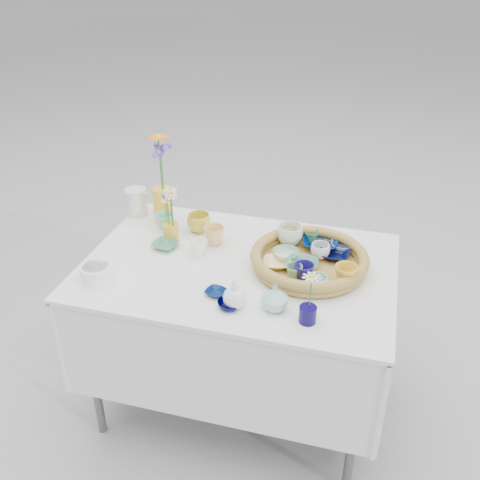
% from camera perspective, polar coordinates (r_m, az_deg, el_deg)
% --- Properties ---
extents(ground, '(80.00, 80.00, 0.00)m').
position_cam_1_polar(ground, '(2.68, -0.12, -16.59)').
color(ground, '#A3A3A3').
extents(display_table, '(1.26, 0.86, 0.77)m').
position_cam_1_polar(display_table, '(2.68, -0.12, -16.59)').
color(display_table, white).
rests_on(display_table, ground).
extents(wicker_tray, '(0.47, 0.47, 0.08)m').
position_cam_1_polar(wicker_tray, '(2.16, 7.39, -2.13)').
color(wicker_tray, brown).
rests_on(wicker_tray, display_table).
extents(tray_ceramic_0, '(0.15, 0.15, 0.04)m').
position_cam_1_polar(tray_ceramic_0, '(2.29, 8.56, -0.36)').
color(tray_ceramic_0, '#001B5B').
rests_on(tray_ceramic_0, wicker_tray).
extents(tray_ceramic_1, '(0.13, 0.13, 0.03)m').
position_cam_1_polar(tray_ceramic_1, '(2.23, 10.04, -1.49)').
color(tray_ceramic_1, black).
rests_on(tray_ceramic_1, wicker_tray).
extents(tray_ceramic_2, '(0.09, 0.09, 0.08)m').
position_cam_1_polar(tray_ceramic_2, '(2.06, 11.21, -3.71)').
color(tray_ceramic_2, gold).
rests_on(tray_ceramic_2, wicker_tray).
extents(tray_ceramic_3, '(0.13, 0.13, 0.03)m').
position_cam_1_polar(tray_ceramic_3, '(2.14, 6.62, -2.66)').
color(tray_ceramic_3, '#3B765F').
rests_on(tray_ceramic_3, wicker_tray).
extents(tray_ceramic_4, '(0.08, 0.08, 0.06)m').
position_cam_1_polar(tray_ceramic_4, '(2.06, 5.79, -3.45)').
color(tray_ceramic_4, '#7AB57E').
rests_on(tray_ceramic_4, wicker_tray).
extents(tray_ceramic_5, '(0.12, 0.12, 0.03)m').
position_cam_1_polar(tray_ceramic_5, '(2.20, 4.90, -1.54)').
color(tray_ceramic_5, '#87BBA6').
rests_on(tray_ceramic_5, wicker_tray).
extents(tray_ceramic_6, '(0.14, 0.14, 0.09)m').
position_cam_1_polar(tray_ceramic_6, '(2.29, 5.33, 0.56)').
color(tray_ceramic_6, '#CFFAE5').
rests_on(tray_ceramic_6, wicker_tray).
extents(tray_ceramic_7, '(0.10, 0.10, 0.06)m').
position_cam_1_polar(tray_ceramic_7, '(2.21, 8.55, -1.15)').
color(tray_ceramic_7, white).
rests_on(tray_ceramic_7, wicker_tray).
extents(tray_ceramic_8, '(0.11, 0.11, 0.03)m').
position_cam_1_polar(tray_ceramic_8, '(2.29, 10.86, -0.60)').
color(tray_ceramic_8, '#A4D7FB').
rests_on(tray_ceramic_8, wicker_tray).
extents(tray_ceramic_9, '(0.09, 0.09, 0.07)m').
position_cam_1_polar(tray_ceramic_9, '(2.05, 6.82, -3.45)').
color(tray_ceramic_9, navy).
rests_on(tray_ceramic_9, wicker_tray).
extents(tray_ceramic_10, '(0.13, 0.13, 0.03)m').
position_cam_1_polar(tray_ceramic_10, '(2.14, 3.95, -2.49)').
color(tray_ceramic_10, '#FBD688').
rests_on(tray_ceramic_10, wicker_tray).
extents(tray_ceramic_11, '(0.10, 0.10, 0.06)m').
position_cam_1_polar(tray_ceramic_11, '(2.00, 8.22, -4.64)').
color(tray_ceramic_11, '#ADE1D0').
rests_on(tray_ceramic_11, wicker_tray).
extents(tray_ceramic_12, '(0.08, 0.08, 0.05)m').
position_cam_1_polar(tray_ceramic_12, '(2.31, 7.63, 0.34)').
color(tray_ceramic_12, '#367847').
rests_on(tray_ceramic_12, wicker_tray).
extents(loose_ceramic_0, '(0.11, 0.11, 0.08)m').
position_cam_1_polar(loose_ceramic_0, '(2.42, -4.40, 1.85)').
color(loose_ceramic_0, gold).
rests_on(loose_ceramic_0, display_table).
extents(loose_ceramic_1, '(0.11, 0.11, 0.08)m').
position_cam_1_polar(loose_ceramic_1, '(2.31, -2.76, 0.46)').
color(loose_ceramic_1, '#EBBA69').
rests_on(loose_ceramic_1, display_table).
extents(loose_ceramic_2, '(0.12, 0.12, 0.03)m').
position_cam_1_polar(loose_ceramic_2, '(2.32, -7.97, -0.53)').
color(loose_ceramic_2, '#458964').
rests_on(loose_ceramic_2, display_table).
extents(loose_ceramic_3, '(0.08, 0.08, 0.07)m').
position_cam_1_polar(loose_ceramic_3, '(2.24, -4.48, -0.86)').
color(loose_ceramic_3, white).
rests_on(loose_ceramic_3, display_table).
extents(loose_ceramic_4, '(0.09, 0.09, 0.02)m').
position_cam_1_polar(loose_ceramic_4, '(2.01, -2.61, -5.59)').
color(loose_ceramic_4, '#051C4C').
rests_on(loose_ceramic_4, display_table).
extents(loose_ceramic_5, '(0.10, 0.10, 0.08)m').
position_cam_1_polar(loose_ceramic_5, '(2.46, -8.03, 1.96)').
color(loose_ceramic_5, '#80CFB4').
rests_on(loose_ceramic_5, display_table).
extents(loose_ceramic_6, '(0.09, 0.09, 0.03)m').
position_cam_1_polar(loose_ceramic_6, '(1.94, -1.14, -6.89)').
color(loose_ceramic_6, '#000031').
rests_on(loose_ceramic_6, display_table).
extents(fluted_bowl, '(0.16, 0.16, 0.06)m').
position_cam_1_polar(fluted_bowl, '(2.15, -15.03, -3.41)').
color(fluted_bowl, white).
rests_on(fluted_bowl, display_table).
extents(bud_vase_paleblue, '(0.10, 0.10, 0.13)m').
position_cam_1_polar(bud_vase_paleblue, '(1.91, -0.59, -5.63)').
color(bud_vase_paleblue, silver).
rests_on(bud_vase_paleblue, display_table).
extents(bud_vase_seafoam, '(0.13, 0.13, 0.10)m').
position_cam_1_polar(bud_vase_seafoam, '(1.92, 3.72, -6.12)').
color(bud_vase_seafoam, '#9BCBBF').
rests_on(bud_vase_seafoam, display_table).
extents(bud_vase_cobalt, '(0.08, 0.08, 0.06)m').
position_cam_1_polar(bud_vase_cobalt, '(1.88, 7.23, -7.87)').
color(bud_vase_cobalt, '#0C0441').
rests_on(bud_vase_cobalt, display_table).
extents(single_daisy, '(0.08, 0.08, 0.14)m').
position_cam_1_polar(single_daisy, '(1.84, 7.54, -5.45)').
color(single_daisy, white).
rests_on(single_daisy, bud_vase_cobalt).
extents(tall_vase_yellow, '(0.10, 0.10, 0.17)m').
position_cam_1_polar(tall_vase_yellow, '(2.51, -8.23, 3.72)').
color(tall_vase_yellow, yellow).
rests_on(tall_vase_yellow, display_table).
extents(gerbera, '(0.14, 0.14, 0.27)m').
position_cam_1_polar(gerbera, '(2.41, -8.50, 7.98)').
color(gerbera, orange).
rests_on(gerbera, tall_vase_yellow).
extents(hydrangea, '(0.08, 0.08, 0.25)m').
position_cam_1_polar(hydrangea, '(2.44, -8.31, 7.38)').
color(hydrangea, '#543AC5').
rests_on(hydrangea, tall_vase_yellow).
extents(white_pitcher, '(0.15, 0.12, 0.13)m').
position_cam_1_polar(white_pitcher, '(2.60, -10.99, 3.98)').
color(white_pitcher, silver).
rests_on(white_pitcher, display_table).
extents(daisy_cup, '(0.07, 0.07, 0.07)m').
position_cam_1_polar(daisy_cup, '(2.37, -7.40, 0.89)').
color(daisy_cup, gold).
rests_on(daisy_cup, display_table).
extents(daisy_posy, '(0.10, 0.10, 0.17)m').
position_cam_1_polar(daisy_posy, '(2.32, -7.57, 3.54)').
color(daisy_posy, white).
rests_on(daisy_posy, daisy_cup).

